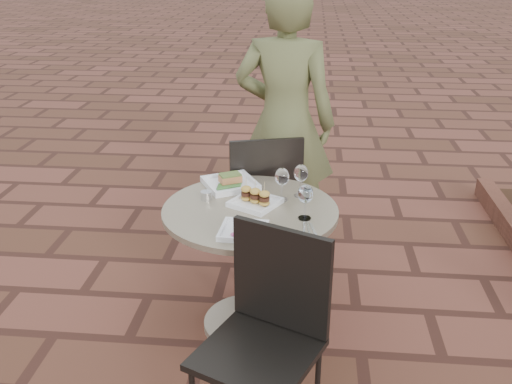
# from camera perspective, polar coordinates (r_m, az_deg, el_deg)

# --- Properties ---
(ground) EXTENTS (60.00, 60.00, 0.00)m
(ground) POSITION_cam_1_polar(r_m,az_deg,el_deg) (3.46, 2.98, -11.13)
(ground) COLOR brown
(ground) RESTS_ON ground
(cafe_table) EXTENTS (0.90, 0.90, 0.73)m
(cafe_table) POSITION_cam_1_polar(r_m,az_deg,el_deg) (3.02, -0.57, -5.84)
(cafe_table) COLOR gray
(cafe_table) RESTS_ON ground
(chair_far) EXTENTS (0.54, 0.54, 0.93)m
(chair_far) POSITION_cam_1_polar(r_m,az_deg,el_deg) (3.55, 0.75, -0.06)
(chair_far) COLOR black
(chair_far) RESTS_ON ground
(chair_near) EXTENTS (0.58, 0.58, 0.93)m
(chair_near) POSITION_cam_1_polar(r_m,az_deg,el_deg) (2.39, 1.26, -12.80)
(chair_near) COLOR black
(chair_near) RESTS_ON ground
(diner) EXTENTS (0.71, 0.52, 1.81)m
(diner) POSITION_cam_1_polar(r_m,az_deg,el_deg) (3.72, 2.89, 6.90)
(diner) COLOR brown
(diner) RESTS_ON ground
(plate_salmon) EXTENTS (0.36, 0.36, 0.07)m
(plate_salmon) POSITION_cam_1_polar(r_m,az_deg,el_deg) (3.17, -2.59, 0.95)
(plate_salmon) COLOR white
(plate_salmon) RESTS_ON cafe_table
(plate_sliders) EXTENTS (0.30, 0.30, 0.14)m
(plate_sliders) POSITION_cam_1_polar(r_m,az_deg,el_deg) (2.93, -0.08, -0.72)
(plate_sliders) COLOR white
(plate_sliders) RESTS_ON cafe_table
(plate_tuna) EXTENTS (0.23, 0.23, 0.03)m
(plate_tuna) POSITION_cam_1_polar(r_m,az_deg,el_deg) (2.65, -1.28, -3.87)
(plate_tuna) COLOR white
(plate_tuna) RESTS_ON cafe_table
(wine_glass_right) EXTENTS (0.08, 0.08, 0.18)m
(wine_glass_right) POSITION_cam_1_polar(r_m,az_deg,el_deg) (2.76, 4.97, -0.28)
(wine_glass_right) COLOR white
(wine_glass_right) RESTS_ON cafe_table
(wine_glass_mid) EXTENTS (0.08, 0.08, 0.18)m
(wine_glass_mid) POSITION_cam_1_polar(r_m,az_deg,el_deg) (2.96, 2.62, 1.46)
(wine_glass_mid) COLOR white
(wine_glass_mid) RESTS_ON cafe_table
(wine_glass_far) EXTENTS (0.08, 0.08, 0.18)m
(wine_glass_far) POSITION_cam_1_polar(r_m,az_deg,el_deg) (3.01, 4.51, 1.82)
(wine_glass_far) COLOR white
(wine_glass_far) RESTS_ON cafe_table
(steel_ramekin) EXTENTS (0.08, 0.08, 0.05)m
(steel_ramekin) POSITION_cam_1_polar(r_m,az_deg,el_deg) (3.01, -4.99, -0.35)
(steel_ramekin) COLOR silver
(steel_ramekin) RESTS_ON cafe_table
(cutlery_set) EXTENTS (0.11, 0.19, 0.00)m
(cutlery_set) POSITION_cam_1_polar(r_m,az_deg,el_deg) (2.69, 5.31, -3.82)
(cutlery_set) COLOR silver
(cutlery_set) RESTS_ON cafe_table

